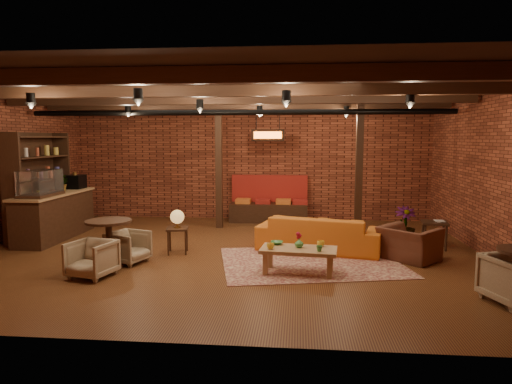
# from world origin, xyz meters

# --- Properties ---
(floor) EXTENTS (10.00, 10.00, 0.00)m
(floor) POSITION_xyz_m (0.00, 0.00, 0.00)
(floor) COLOR #38190E
(floor) RESTS_ON ground
(ceiling) EXTENTS (10.00, 8.00, 0.02)m
(ceiling) POSITION_xyz_m (0.00, 0.00, 3.20)
(ceiling) COLOR black
(ceiling) RESTS_ON wall_back
(wall_back) EXTENTS (10.00, 0.02, 3.20)m
(wall_back) POSITION_xyz_m (0.00, 4.00, 1.60)
(wall_back) COLOR maroon
(wall_back) RESTS_ON ground
(wall_front) EXTENTS (10.00, 0.02, 3.20)m
(wall_front) POSITION_xyz_m (0.00, -4.00, 1.60)
(wall_front) COLOR maroon
(wall_front) RESTS_ON ground
(wall_right) EXTENTS (0.02, 8.00, 3.20)m
(wall_right) POSITION_xyz_m (5.00, 0.00, 1.60)
(wall_right) COLOR maroon
(wall_right) RESTS_ON ground
(ceiling_beams) EXTENTS (9.80, 6.40, 0.22)m
(ceiling_beams) POSITION_xyz_m (0.00, 0.00, 3.08)
(ceiling_beams) COLOR black
(ceiling_beams) RESTS_ON ceiling
(ceiling_pipe) EXTENTS (9.60, 0.12, 0.12)m
(ceiling_pipe) POSITION_xyz_m (0.00, 1.60, 2.85)
(ceiling_pipe) COLOR black
(ceiling_pipe) RESTS_ON ceiling
(post_left) EXTENTS (0.16, 0.16, 3.20)m
(post_left) POSITION_xyz_m (-0.60, 2.60, 1.60)
(post_left) COLOR black
(post_left) RESTS_ON ground
(post_right) EXTENTS (0.16, 0.16, 3.20)m
(post_right) POSITION_xyz_m (2.80, 2.00, 1.60)
(post_right) COLOR black
(post_right) RESTS_ON ground
(service_counter) EXTENTS (0.80, 2.50, 1.60)m
(service_counter) POSITION_xyz_m (-4.10, 1.00, 0.80)
(service_counter) COLOR black
(service_counter) RESTS_ON ground
(plant_counter) EXTENTS (0.35, 0.39, 0.30)m
(plant_counter) POSITION_xyz_m (-4.00, 1.20, 1.22)
(plant_counter) COLOR #337F33
(plant_counter) RESTS_ON service_counter
(shelving_hutch) EXTENTS (0.52, 2.00, 2.40)m
(shelving_hutch) POSITION_xyz_m (-4.50, 1.10, 1.20)
(shelving_hutch) COLOR black
(shelving_hutch) RESTS_ON ground
(banquette) EXTENTS (2.10, 0.70, 1.00)m
(banquette) POSITION_xyz_m (0.60, 3.55, 0.50)
(banquette) COLOR maroon
(banquette) RESTS_ON ground
(service_sign) EXTENTS (0.86, 0.06, 0.30)m
(service_sign) POSITION_xyz_m (0.60, 3.10, 2.35)
(service_sign) COLOR orange
(service_sign) RESTS_ON ceiling
(ceiling_spotlights) EXTENTS (6.40, 4.40, 0.28)m
(ceiling_spotlights) POSITION_xyz_m (0.00, 0.00, 2.86)
(ceiling_spotlights) COLOR black
(ceiling_spotlights) RESTS_ON ceiling
(rug) EXTENTS (3.64, 3.06, 0.01)m
(rug) POSITION_xyz_m (1.64, -0.50, 0.01)
(rug) COLOR maroon
(rug) RESTS_ON floor
(sofa) EXTENTS (2.61, 1.52, 0.72)m
(sofa) POSITION_xyz_m (1.83, 0.39, 0.36)
(sofa) COLOR #BF5E1A
(sofa) RESTS_ON floor
(coffee_table) EXTENTS (1.33, 0.76, 0.68)m
(coffee_table) POSITION_xyz_m (1.41, -1.21, 0.39)
(coffee_table) COLOR #A27B4B
(coffee_table) RESTS_ON floor
(side_table_lamp) EXTENTS (0.48, 0.48, 0.87)m
(side_table_lamp) POSITION_xyz_m (-0.97, -0.07, 0.66)
(side_table_lamp) COLOR black
(side_table_lamp) RESTS_ON floor
(round_table_left) EXTENTS (0.80, 0.80, 0.84)m
(round_table_left) POSITION_xyz_m (-1.92, -1.11, 0.57)
(round_table_left) COLOR black
(round_table_left) RESTS_ON floor
(armchair_a) EXTENTS (0.76, 0.79, 0.64)m
(armchair_a) POSITION_xyz_m (-1.68, -0.84, 0.32)
(armchair_a) COLOR #BDAE92
(armchair_a) RESTS_ON floor
(armchair_b) EXTENTS (0.78, 0.75, 0.67)m
(armchair_b) POSITION_xyz_m (-1.96, -1.73, 0.34)
(armchair_b) COLOR #BDAE92
(armchair_b) RESTS_ON floor
(armchair_right) EXTENTS (1.14, 1.13, 0.85)m
(armchair_right) POSITION_xyz_m (3.47, -0.18, 0.42)
(armchair_right) COLOR brown
(armchair_right) RESTS_ON floor
(side_table_book) EXTENTS (0.58, 0.58, 0.59)m
(side_table_book) POSITION_xyz_m (4.21, 0.82, 0.52)
(side_table_book) COLOR black
(side_table_book) RESTS_ON floor
(plant_tall) EXTENTS (1.40, 1.40, 2.40)m
(plant_tall) POSITION_xyz_m (3.71, 1.25, 1.20)
(plant_tall) COLOR #4C7F4C
(plant_tall) RESTS_ON floor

